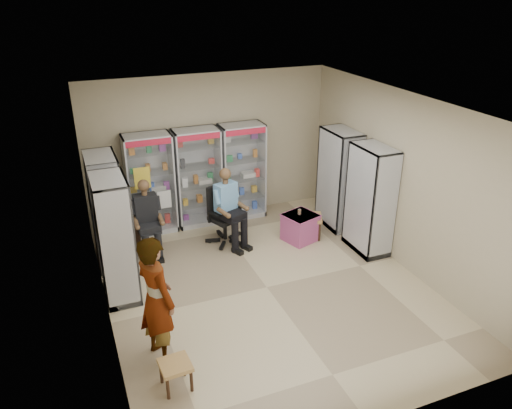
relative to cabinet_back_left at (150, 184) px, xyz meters
name	(u,v)px	position (x,y,z in m)	size (l,w,h in m)	color
floor	(267,287)	(1.30, -2.73, -1.00)	(6.00, 6.00, 0.00)	tan
room_shell	(268,176)	(1.30, -2.73, 0.97)	(5.02, 6.02, 3.01)	tan
cabinet_back_left	(150,184)	(0.00, 0.00, 0.00)	(0.90, 0.50, 2.00)	#A5A8AC
cabinet_back_mid	(198,178)	(0.95, 0.00, 0.00)	(0.90, 0.50, 2.00)	#B7BBBF
cabinet_back_right	(242,171)	(1.90, 0.00, 0.00)	(0.90, 0.50, 2.00)	#A9ACB0
cabinet_right_far	(339,179)	(3.53, -1.13, 0.00)	(0.50, 0.90, 2.00)	#B4B6BC
cabinet_right_near	(370,200)	(3.53, -2.23, 0.00)	(0.50, 0.90, 2.00)	#B3B6BB
cabinet_left_far	(107,211)	(-0.93, -0.93, 0.00)	(0.50, 0.90, 2.00)	#B3B4BA
cabinet_left_near	(116,239)	(-0.93, -2.03, 0.00)	(0.50, 0.90, 2.00)	silver
wooden_chair	(147,227)	(-0.25, -0.73, -0.53)	(0.42, 0.42, 0.94)	#301D12
seated_customer	(147,218)	(-0.25, -0.78, -0.33)	(0.44, 0.60, 1.34)	black
office_chair	(225,215)	(1.17, -0.99, -0.44)	(0.61, 0.61, 1.13)	black
seated_shopkeeper	(225,209)	(1.17, -1.04, -0.28)	(0.47, 0.65, 1.43)	#77B9EC
pink_trunk	(300,227)	(2.54, -1.46, -0.73)	(0.56, 0.54, 0.54)	#A5428A
tea_glass	(299,212)	(2.53, -1.42, -0.41)	(0.07, 0.07, 0.10)	#611E08
woven_stool_a	(310,226)	(2.78, -1.40, -0.78)	(0.45, 0.45, 0.45)	#9F6E43
woven_stool_b	(176,375)	(-0.60, -4.33, -0.82)	(0.37, 0.37, 0.37)	#A77146
standing_man	(156,299)	(-0.65, -3.67, -0.11)	(0.65, 0.43, 1.79)	gray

